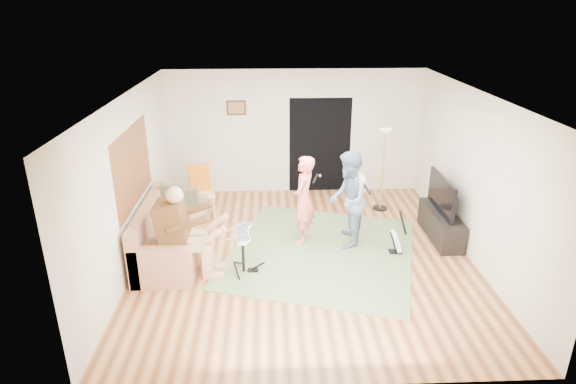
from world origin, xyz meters
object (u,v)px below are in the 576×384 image
object	(u,v)px
guitarist	(348,200)
dining_chair	(203,198)
singer	(303,200)
guitar_spare	(396,241)
drum_kit	(243,254)
tv_cabinet	(440,225)
sofa	(167,238)
torchiere_lamp	(384,155)
television	(442,194)

from	to	relation	value
guitarist	dining_chair	size ratio (longest dim) A/B	1.67
singer	guitar_spare	distance (m)	1.73
drum_kit	dining_chair	distance (m)	2.41
drum_kit	singer	bearing A→B (deg)	45.81
dining_chair	tv_cabinet	world-z (taller)	dining_chair
sofa	torchiere_lamp	bearing A→B (deg)	23.56
drum_kit	dining_chair	xyz separation A→B (m)	(-0.90, 2.23, 0.04)
sofa	dining_chair	world-z (taller)	dining_chair
sofa	drum_kit	size ratio (longest dim) A/B	3.05
sofa	guitarist	distance (m)	3.12
torchiere_lamp	television	xyz separation A→B (m)	(0.74, -1.33, -0.30)
guitar_spare	tv_cabinet	distance (m)	1.09
tv_cabinet	drum_kit	bearing A→B (deg)	-163.08
sofa	tv_cabinet	bearing A→B (deg)	4.94
drum_kit	television	bearing A→B (deg)	17.15
singer	guitar_spare	size ratio (longest dim) A/B	2.02
guitar_spare	dining_chair	size ratio (longest dim) A/B	0.77
drum_kit	dining_chair	world-z (taller)	dining_chair
drum_kit	singer	size ratio (longest dim) A/B	0.47
torchiere_lamp	singer	bearing A→B (deg)	-141.36
singer	torchiere_lamp	world-z (taller)	torchiere_lamp
sofa	dining_chair	size ratio (longest dim) A/B	2.22
guitarist	television	distance (m)	1.69
drum_kit	tv_cabinet	bearing A→B (deg)	16.92
drum_kit	torchiere_lamp	size ratio (longest dim) A/B	0.44
dining_chair	tv_cabinet	bearing A→B (deg)	-34.32
sofa	drum_kit	xyz separation A→B (m)	(1.30, -0.65, 0.02)
torchiere_lamp	sofa	bearing A→B (deg)	-156.44
guitarist	guitar_spare	world-z (taller)	guitarist
sofa	guitar_spare	bearing A→B (deg)	-1.94
sofa	singer	distance (m)	2.40
torchiere_lamp	tv_cabinet	distance (m)	1.79
drum_kit	guitarist	xyz separation A→B (m)	(1.77, 0.88, 0.53)
guitarist	dining_chair	bearing A→B (deg)	-106.68
drum_kit	singer	xyz separation A→B (m)	(1.01, 1.04, 0.47)
singer	television	xyz separation A→B (m)	(2.44, 0.02, 0.06)
guitarist	torchiere_lamp	bearing A→B (deg)	158.49
dining_chair	television	distance (m)	4.53
tv_cabinet	television	xyz separation A→B (m)	(-0.05, 0.00, 0.60)
dining_chair	guitar_spare	bearing A→B (deg)	-45.79
guitar_spare	torchiere_lamp	distance (m)	2.10
guitar_spare	dining_chair	bearing A→B (deg)	153.63
drum_kit	television	xyz separation A→B (m)	(3.45, 1.06, 0.53)
drum_kit	torchiere_lamp	distance (m)	3.71
drum_kit	tv_cabinet	world-z (taller)	drum_kit
sofa	guitarist	bearing A→B (deg)	4.24
guitarist	sofa	bearing A→B (deg)	-75.44
drum_kit	singer	world-z (taller)	singer
drum_kit	television	distance (m)	3.65
dining_chair	tv_cabinet	size ratio (longest dim) A/B	0.73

